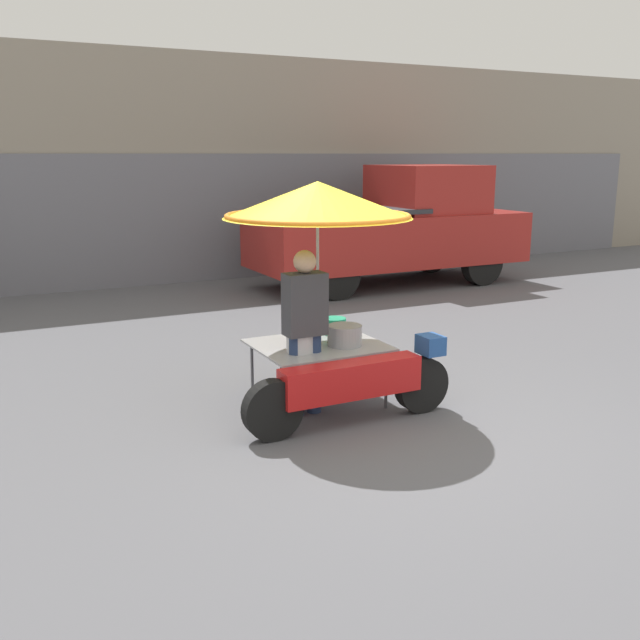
% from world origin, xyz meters
% --- Properties ---
extents(ground_plane, '(36.00, 36.00, 0.00)m').
position_xyz_m(ground_plane, '(0.00, 0.00, 0.00)').
color(ground_plane, '#56565B').
extents(shopfront_building, '(28.00, 2.06, 4.22)m').
position_xyz_m(shopfront_building, '(0.00, 9.18, 2.10)').
color(shopfront_building, gray).
rests_on(shopfront_building, ground).
extents(vendor_motorcycle_cart, '(2.06, 1.77, 2.15)m').
position_xyz_m(vendor_motorcycle_cart, '(-0.27, 0.89, 1.66)').
color(vendor_motorcycle_cart, black).
rests_on(vendor_motorcycle_cart, ground).
extents(vendor_person, '(0.38, 0.22, 1.55)m').
position_xyz_m(vendor_person, '(-0.52, 0.75, 0.86)').
color(vendor_person, navy).
rests_on(vendor_person, ground).
extents(pickup_truck, '(5.12, 1.95, 2.19)m').
position_xyz_m(pickup_truck, '(3.96, 6.22, 1.04)').
color(pickup_truck, black).
rests_on(pickup_truck, ground).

